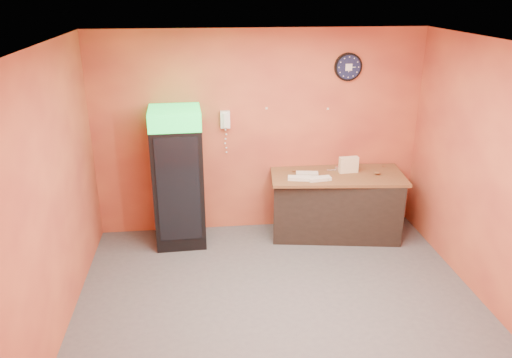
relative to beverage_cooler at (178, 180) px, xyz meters
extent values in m
plane|color=#47474C|center=(1.12, -1.61, -0.91)|extent=(4.50, 4.50, 0.00)
cube|color=#DC6B3E|center=(1.12, 0.39, 0.49)|extent=(4.50, 0.02, 2.80)
cube|color=#DC6B3E|center=(-1.13, -1.61, 0.49)|extent=(0.02, 4.00, 2.80)
cube|color=#DC6B3E|center=(3.37, -1.61, 0.49)|extent=(0.02, 4.00, 2.80)
cube|color=white|center=(1.12, -1.61, 1.89)|extent=(4.50, 4.00, 0.02)
cube|color=black|center=(0.00, 0.04, -0.09)|extent=(0.67, 0.67, 1.63)
cube|color=#18D340|center=(0.00, 0.04, 0.83)|extent=(0.67, 0.67, 0.23)
cube|color=black|center=(-0.01, -0.29, -0.03)|extent=(0.54, 0.04, 1.39)
cube|color=black|center=(2.15, 0.01, -0.48)|extent=(1.82, 1.03, 0.86)
cylinder|color=black|center=(2.31, 0.37, 1.38)|extent=(0.37, 0.05, 0.37)
cylinder|color=#0F1433|center=(2.31, 0.34, 1.38)|extent=(0.32, 0.01, 0.32)
cube|color=white|center=(2.31, 0.33, 1.38)|extent=(0.09, 0.00, 0.09)
cube|color=white|center=(0.66, 0.35, 0.71)|extent=(0.13, 0.07, 0.23)
cube|color=white|center=(0.66, 0.30, 0.71)|extent=(0.05, 0.04, 0.19)
cube|color=brown|center=(2.15, 0.01, -0.03)|extent=(1.88, 1.01, 0.04)
cube|color=#F1E7BB|center=(2.32, 0.06, 0.02)|extent=(0.27, 0.11, 0.06)
cube|color=#F1E7BB|center=(2.32, 0.06, 0.08)|extent=(0.27, 0.11, 0.06)
cube|color=#F1E7BB|center=(2.32, 0.06, 0.13)|extent=(0.27, 0.11, 0.06)
cube|color=#F1E7BB|center=(2.32, 0.06, 0.19)|extent=(0.27, 0.11, 0.06)
cube|color=silver|center=(1.59, -0.14, 0.01)|extent=(0.32, 0.18, 0.04)
cube|color=silver|center=(1.86, -0.19, 0.01)|extent=(0.31, 0.16, 0.04)
cube|color=silver|center=(1.73, 0.01, 0.01)|extent=(0.31, 0.16, 0.04)
cylinder|color=silver|center=(2.18, 0.14, 0.02)|extent=(0.06, 0.06, 0.06)
camera|label=1|loc=(0.32, -6.18, 2.39)|focal=35.00mm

